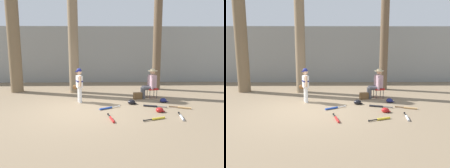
{
  "view_description": "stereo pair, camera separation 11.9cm",
  "coord_description": "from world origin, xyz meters",
  "views": [
    {
      "loc": [
        0.78,
        -7.38,
        2.18
      ],
      "look_at": [
        1.0,
        0.85,
        0.75
      ],
      "focal_mm": 36.71,
      "sensor_mm": 36.0,
      "label": 1
    },
    {
      "loc": [
        0.9,
        -7.38,
        2.18
      ],
      "look_at": [
        1.0,
        0.85,
        0.75
      ],
      "focal_mm": 36.71,
      "sensor_mm": 36.0,
      "label": 2
    }
  ],
  "objects": [
    {
      "name": "seated_spectator",
      "position": [
        2.58,
        1.79,
        0.64
      ],
      "size": [
        0.68,
        0.54,
        1.2
      ],
      "color": "#47474C",
      "rests_on": "ground"
    },
    {
      "name": "bat_yellow_trainer",
      "position": [
        2.26,
        -0.99,
        0.03
      ],
      "size": [
        0.69,
        0.32,
        0.07
      ],
      "color": "yellow",
      "rests_on": "ground"
    },
    {
      "name": "tree_behind_spectator",
      "position": [
        3.23,
        3.63,
        2.46
      ],
      "size": [
        0.56,
        0.56,
        5.48
      ],
      "color": "brown",
      "rests_on": "ground"
    },
    {
      "name": "bat_aluminum_silver",
      "position": [
        3.04,
        -0.87,
        0.03
      ],
      "size": [
        0.16,
        0.76,
        0.07
      ],
      "color": "#B7BCC6",
      "rests_on": "ground"
    },
    {
      "name": "batting_helmet_navy",
      "position": [
        2.96,
        1.05,
        0.07
      ],
      "size": [
        0.3,
        0.23,
        0.17
      ],
      "color": "navy",
      "rests_on": "ground"
    },
    {
      "name": "ground_plane",
      "position": [
        0.0,
        0.0,
        0.0
      ],
      "size": [
        60.0,
        60.0,
        0.0
      ],
      "primitive_type": "plane",
      "color": "#7F6B51"
    },
    {
      "name": "handbag_beside_stool",
      "position": [
        2.06,
        1.61,
        0.13
      ],
      "size": [
        0.37,
        0.24,
        0.26
      ],
      "primitive_type": "cube",
      "rotation": [
        0.0,
        0.0,
        0.19
      ],
      "color": "brown",
      "rests_on": "ground"
    },
    {
      "name": "concrete_back_wall",
      "position": [
        0.0,
        5.98,
        1.59
      ],
      "size": [
        18.0,
        0.36,
        3.18
      ],
      "primitive_type": "cube",
      "color": "gray",
      "rests_on": "ground"
    },
    {
      "name": "bat_wood_tan",
      "position": [
        3.42,
        0.17,
        0.03
      ],
      "size": [
        0.7,
        0.34,
        0.07
      ],
      "color": "tan",
      "rests_on": "ground"
    },
    {
      "name": "bat_red_barrel",
      "position": [
        0.94,
        -0.98,
        0.03
      ],
      "size": [
        0.22,
        0.78,
        0.07
      ],
      "color": "red",
      "rests_on": "ground"
    },
    {
      "name": "young_ballplayer",
      "position": [
        -0.23,
        1.14,
        0.74
      ],
      "size": [
        0.44,
        0.56,
        1.31
      ],
      "color": "white",
      "rests_on": "ground"
    },
    {
      "name": "tree_far_left",
      "position": [
        -3.34,
        3.15,
        2.66
      ],
      "size": [
        0.79,
        0.79,
        6.09
      ],
      "color": "brown",
      "rests_on": "ground"
    },
    {
      "name": "batting_helmet_red",
      "position": [
        2.52,
        -0.24,
        0.07
      ],
      "size": [
        0.29,
        0.23,
        0.17
      ],
      "color": "#A81919",
      "rests_on": "ground"
    },
    {
      "name": "bat_blue_youth",
      "position": [
        0.83,
        0.18,
        0.03
      ],
      "size": [
        0.71,
        0.45,
        0.07
      ],
      "color": "#2347AD",
      "rests_on": "ground"
    },
    {
      "name": "tree_near_player",
      "position": [
        -0.67,
        3.03,
        2.33
      ],
      "size": [
        0.66,
        0.66,
        5.31
      ],
      "color": "#7F6B51",
      "rests_on": "ground"
    },
    {
      "name": "batting_helmet_black",
      "position": [
        1.72,
        0.79,
        0.08
      ],
      "size": [
        0.32,
        0.24,
        0.18
      ],
      "color": "black",
      "rests_on": "ground"
    },
    {
      "name": "bat_black_composite",
      "position": [
        2.4,
        0.39,
        0.03
      ],
      "size": [
        0.79,
        0.31,
        0.07
      ],
      "color": "black",
      "rests_on": "ground"
    },
    {
      "name": "folding_stool",
      "position": [
        2.68,
        1.8,
        0.36
      ],
      "size": [
        0.47,
        0.47,
        0.41
      ],
      "color": "red",
      "rests_on": "ground"
    }
  ]
}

